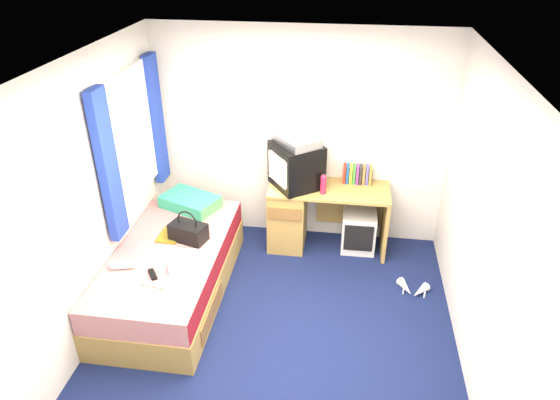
# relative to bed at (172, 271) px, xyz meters

# --- Properties ---
(ground) EXTENTS (3.40, 3.40, 0.00)m
(ground) POSITION_rel_bed_xyz_m (1.10, -0.38, -0.27)
(ground) COLOR #0C1438
(ground) RESTS_ON ground
(room_shell) EXTENTS (3.40, 3.40, 3.40)m
(room_shell) POSITION_rel_bed_xyz_m (1.10, -0.38, 1.18)
(room_shell) COLOR white
(room_shell) RESTS_ON ground
(bed) EXTENTS (1.01, 2.00, 0.54)m
(bed) POSITION_rel_bed_xyz_m (0.00, 0.00, 0.00)
(bed) COLOR #AA8A47
(bed) RESTS_ON ground
(pillow) EXTENTS (0.70, 0.58, 0.13)m
(pillow) POSITION_rel_bed_xyz_m (-0.02, 0.79, 0.34)
(pillow) COLOR teal
(pillow) RESTS_ON bed
(desk) EXTENTS (1.30, 0.55, 0.75)m
(desk) POSITION_rel_bed_xyz_m (1.19, 1.06, 0.14)
(desk) COLOR #AA8A47
(desk) RESTS_ON ground
(storage_cube) EXTENTS (0.37, 0.37, 0.46)m
(storage_cube) POSITION_rel_bed_xyz_m (1.82, 1.06, -0.04)
(storage_cube) COLOR silver
(storage_cube) RESTS_ON ground
(crt_tv) EXTENTS (0.65, 0.66, 0.48)m
(crt_tv) POSITION_rel_bed_xyz_m (1.10, 1.06, 0.72)
(crt_tv) COLOR black
(crt_tv) RESTS_ON desk
(vcr) EXTENTS (0.55, 0.57, 0.09)m
(vcr) POSITION_rel_bed_xyz_m (1.10, 1.06, 1.01)
(vcr) COLOR #B6B6B8
(vcr) RESTS_ON crt_tv
(book_row) EXTENTS (0.31, 0.13, 0.20)m
(book_row) POSITION_rel_bed_xyz_m (1.75, 1.22, 0.58)
(book_row) COLOR maroon
(book_row) RESTS_ON desk
(picture_frame) EXTENTS (0.03, 0.12, 0.14)m
(picture_frame) POSITION_rel_bed_xyz_m (1.90, 1.24, 0.55)
(picture_frame) COLOR black
(picture_frame) RESTS_ON desk
(pink_water_bottle) EXTENTS (0.07, 0.07, 0.20)m
(pink_water_bottle) POSITION_rel_bed_xyz_m (1.40, 0.92, 0.58)
(pink_water_bottle) COLOR #E52041
(pink_water_bottle) RESTS_ON desk
(aerosol_can) EXTENTS (0.05, 0.05, 0.16)m
(aerosol_can) POSITION_rel_bed_xyz_m (1.30, 1.13, 0.56)
(aerosol_can) COLOR silver
(aerosol_can) RESTS_ON desk
(handbag) EXTENTS (0.39, 0.29, 0.32)m
(handbag) POSITION_rel_bed_xyz_m (0.15, 0.17, 0.37)
(handbag) COLOR black
(handbag) RESTS_ON bed
(towel) EXTENTS (0.34, 0.29, 0.11)m
(towel) POSITION_rel_bed_xyz_m (0.30, -0.27, 0.33)
(towel) COLOR white
(towel) RESTS_ON bed
(magazine) EXTENTS (0.22, 0.29, 0.01)m
(magazine) POSITION_rel_bed_xyz_m (-0.06, 0.20, 0.28)
(magazine) COLOR yellow
(magazine) RESTS_ON bed
(water_bottle) EXTENTS (0.21, 0.12, 0.07)m
(water_bottle) POSITION_rel_bed_xyz_m (-0.30, -0.36, 0.31)
(water_bottle) COLOR silver
(water_bottle) RESTS_ON bed
(colour_swatch_fan) EXTENTS (0.23, 0.09, 0.01)m
(colour_swatch_fan) POSITION_rel_bed_xyz_m (0.06, -0.55, 0.28)
(colour_swatch_fan) COLOR orange
(colour_swatch_fan) RESTS_ON bed
(remote_control) EXTENTS (0.13, 0.16, 0.02)m
(remote_control) POSITION_rel_bed_xyz_m (-0.00, -0.42, 0.28)
(remote_control) COLOR black
(remote_control) RESTS_ON bed
(window_assembly) EXTENTS (0.11, 1.42, 1.40)m
(window_assembly) POSITION_rel_bed_xyz_m (-0.45, 0.52, 1.15)
(window_assembly) COLOR silver
(window_assembly) RESTS_ON room_shell
(white_heels) EXTENTS (0.33, 0.27, 0.09)m
(white_heels) POSITION_rel_bed_xyz_m (2.37, 0.33, -0.23)
(white_heels) COLOR white
(white_heels) RESTS_ON ground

